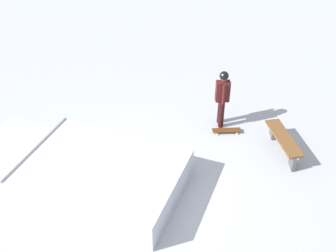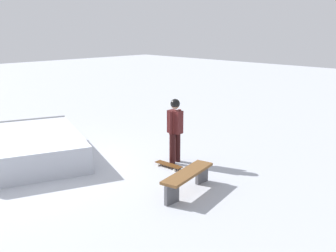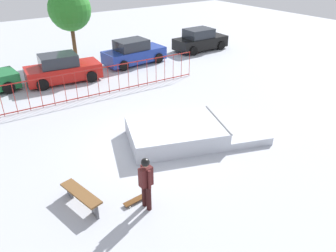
{
  "view_description": "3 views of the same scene",
  "coord_description": "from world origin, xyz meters",
  "px_view_note": "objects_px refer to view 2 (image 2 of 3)",
  "views": [
    {
      "loc": [
        -0.89,
        6.98,
        7.13
      ],
      "look_at": [
        -0.65,
        -1.49,
        0.9
      ],
      "focal_mm": 44.73,
      "sensor_mm": 36.0,
      "label": 1
    },
    {
      "loc": [
        -8.89,
        4.09,
        3.51
      ],
      "look_at": [
        -1.97,
        -2.73,
        1.0
      ],
      "focal_mm": 41.0,
      "sensor_mm": 36.0,
      "label": 2
    },
    {
      "loc": [
        -5.88,
        -9.38,
        6.77
      ],
      "look_at": [
        0.67,
        0.08,
        0.6
      ],
      "focal_mm": 35.37,
      "sensor_mm": 36.0,
      "label": 3
    }
  ],
  "objects_px": {
    "skater": "(175,126)",
    "park_bench": "(188,177)",
    "skate_ramp": "(27,144)",
    "skateboard": "(169,165)"
  },
  "relations": [
    {
      "from": "skater",
      "to": "skateboard",
      "type": "relative_size",
      "value": 2.12
    },
    {
      "from": "skater",
      "to": "park_bench",
      "type": "relative_size",
      "value": 1.05
    },
    {
      "from": "skate_ramp",
      "to": "skateboard",
      "type": "xyz_separation_m",
      "value": [
        -3.56,
        -2.1,
        -0.24
      ]
    },
    {
      "from": "skate_ramp",
      "to": "skater",
      "type": "height_order",
      "value": "skater"
    },
    {
      "from": "skate_ramp",
      "to": "skater",
      "type": "xyz_separation_m",
      "value": [
        -3.4,
        -2.49,
        0.69
      ]
    },
    {
      "from": "skater",
      "to": "park_bench",
      "type": "height_order",
      "value": "skater"
    },
    {
      "from": "skate_ramp",
      "to": "skater",
      "type": "relative_size",
      "value": 3.45
    },
    {
      "from": "skate_ramp",
      "to": "park_bench",
      "type": "bearing_deg",
      "value": -145.54
    },
    {
      "from": "skater",
      "to": "park_bench",
      "type": "bearing_deg",
      "value": -41.66
    },
    {
      "from": "skater",
      "to": "skateboard",
      "type": "bearing_deg",
      "value": -72.09
    }
  ]
}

